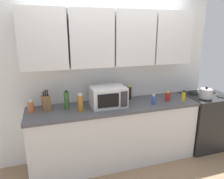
{
  "coord_description": "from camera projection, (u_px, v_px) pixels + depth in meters",
  "views": [
    {
      "loc": [
        -0.89,
        -2.97,
        1.93
      ],
      "look_at": [
        -0.03,
        -0.25,
        1.12
      ],
      "focal_mm": 33.54,
      "sensor_mm": 36.0,
      "label": 1
    }
  ],
  "objects": [
    {
      "name": "kettle",
      "position": [
        206.0,
        94.0,
        3.24
      ],
      "size": [
        0.19,
        0.19,
        0.18
      ],
      "color": "#B2B2B7",
      "rests_on": "stove_range"
    },
    {
      "name": "bottle_green_oil",
      "position": [
        67.0,
        100.0,
        2.81
      ],
      "size": [
        0.07,
        0.07,
        0.26
      ],
      "color": "#386B2D",
      "rests_on": "counter_run"
    },
    {
      "name": "knife_block",
      "position": [
        46.0,
        103.0,
        2.77
      ],
      "size": [
        0.12,
        0.14,
        0.28
      ],
      "color": "brown",
      "rests_on": "counter_run"
    },
    {
      "name": "bottle_yellow_mustard",
      "position": [
        183.0,
        96.0,
        3.14
      ],
      "size": [
        0.05,
        0.05,
        0.17
      ],
      "color": "gold",
      "rests_on": "counter_run"
    },
    {
      "name": "bottle_blue_cleaner",
      "position": [
        153.0,
        100.0,
        3.01
      ],
      "size": [
        0.06,
        0.06,
        0.15
      ],
      "color": "#2D56B7",
      "rests_on": "counter_run"
    },
    {
      "name": "bottle_spice_jar",
      "position": [
        31.0,
        107.0,
        2.7
      ],
      "size": [
        0.08,
        0.08,
        0.17
      ],
      "color": "#BC6638",
      "rests_on": "counter_run"
    },
    {
      "name": "bottle_amber_vinegar",
      "position": [
        80.0,
        103.0,
        2.71
      ],
      "size": [
        0.07,
        0.07,
        0.25
      ],
      "color": "#AD701E",
      "rests_on": "counter_run"
    },
    {
      "name": "stove_range",
      "position": [
        204.0,
        120.0,
        3.56
      ],
      "size": [
        0.76,
        0.64,
        0.91
      ],
      "color": "black",
      "rests_on": "ground_plane"
    },
    {
      "name": "bottle_red_sauce",
      "position": [
        168.0,
        96.0,
        3.16
      ],
      "size": [
        0.07,
        0.07,
        0.14
      ],
      "color": "red",
      "rests_on": "counter_run"
    },
    {
      "name": "bottle_soy_dark",
      "position": [
        129.0,
        93.0,
        3.23
      ],
      "size": [
        0.07,
        0.07,
        0.22
      ],
      "color": "black",
      "rests_on": "counter_run"
    },
    {
      "name": "wall_back_with_cabinets",
      "position": [
        110.0,
        56.0,
        3.02
      ],
      "size": [
        3.31,
        0.38,
        2.6
      ],
      "color": "white",
      "rests_on": "ground_plane"
    },
    {
      "name": "microwave",
      "position": [
        108.0,
        96.0,
        2.92
      ],
      "size": [
        0.48,
        0.37,
        0.28
      ],
      "color": "silver",
      "rests_on": "counter_run"
    },
    {
      "name": "counter_run",
      "position": [
        115.0,
        133.0,
        3.11
      ],
      "size": [
        2.44,
        0.63,
        0.9
      ],
      "color": "silver",
      "rests_on": "ground_plane"
    }
  ]
}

